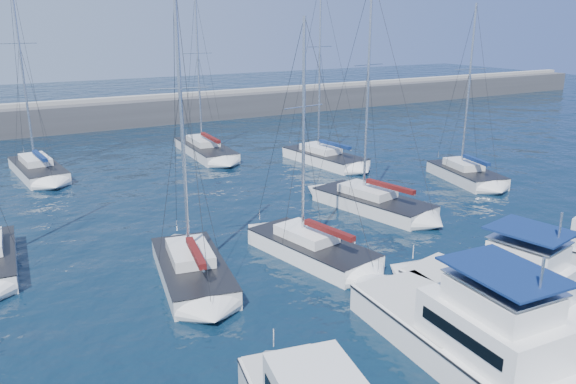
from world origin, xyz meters
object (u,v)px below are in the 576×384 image
sailboat_mid_b (192,269)px  sailboat_back_a (38,169)px  sailboat_mid_e (466,174)px  sailboat_back_b (205,149)px  motor_yacht_stbd_inner (503,294)px  motor_yacht_port_inner (475,339)px  sailboat_mid_c (312,249)px  sailboat_mid_d (372,202)px  sailboat_back_c (324,157)px

sailboat_mid_b → sailboat_back_a: size_ratio=0.87×
sailboat_mid_b → sailboat_mid_e: size_ratio=1.07×
sailboat_back_b → motor_yacht_stbd_inner: bearing=-88.2°
sailboat_mid_b → sailboat_back_b: sailboat_back_b is taller
motor_yacht_port_inner → motor_yacht_stbd_inner: 4.25m
motor_yacht_stbd_inner → motor_yacht_port_inner: bearing=-164.5°
sailboat_mid_e → sailboat_back_b: (-14.82, 18.84, -0.02)m
sailboat_mid_c → sailboat_mid_d: sailboat_mid_d is taller
motor_yacht_stbd_inner → sailboat_back_a: 37.95m
sailboat_back_b → sailboat_back_c: 11.66m
motor_yacht_port_inner → sailboat_mid_c: sailboat_mid_c is taller
sailboat_mid_c → sailboat_back_b: bearing=69.9°
sailboat_mid_e → sailboat_mid_d: bearing=-156.5°
motor_yacht_stbd_inner → sailboat_back_a: (-14.54, 35.04, -0.59)m
sailboat_back_a → motor_yacht_port_inner: bearing=-79.7°
sailboat_mid_e → sailboat_back_a: 35.01m
sailboat_mid_e → sailboat_back_b: bearing=140.7°
sailboat_mid_b → sailboat_mid_c: size_ratio=1.16×
sailboat_back_b → sailboat_back_c: bearing=-43.9°
sailboat_mid_d → sailboat_back_c: size_ratio=0.94×
motor_yacht_port_inner → sailboat_back_b: sailboat_back_b is taller
motor_yacht_stbd_inner → sailboat_back_b: sailboat_back_b is taller
sailboat_mid_c → sailboat_back_c: bearing=43.9°
motor_yacht_stbd_inner → sailboat_mid_c: 10.24m
motor_yacht_port_inner → sailboat_back_c: sailboat_back_c is taller
sailboat_back_b → sailboat_mid_b: bearing=-110.5°
motor_yacht_stbd_inner → sailboat_mid_c: bearing=99.9°
motor_yacht_port_inner → sailboat_mid_c: size_ratio=0.81×
sailboat_mid_b → motor_yacht_stbd_inner: bearing=-34.9°
motor_yacht_stbd_inner → sailboat_back_a: bearing=101.2°
motor_yacht_stbd_inner → sailboat_back_c: sailboat_back_c is taller
motor_yacht_port_inner → sailboat_back_a: sailboat_back_a is taller
motor_yacht_port_inner → sailboat_mid_e: size_ratio=0.75×
motor_yacht_stbd_inner → sailboat_mid_c: (-3.71, 9.52, -0.63)m
sailboat_mid_b → sailboat_mid_c: sailboat_mid_b is taller
sailboat_mid_e → motor_yacht_port_inner: bearing=-123.3°
sailboat_mid_c → sailboat_back_c: (12.10, 17.38, 0.03)m
sailboat_back_c → sailboat_back_b: bearing=126.4°
motor_yacht_port_inner → sailboat_back_b: bearing=87.2°
sailboat_mid_c → sailboat_back_b: 26.11m
sailboat_mid_c → sailboat_mid_b: bearing=163.4°
sailboat_back_a → sailboat_back_b: size_ratio=1.13×
sailboat_mid_c → sailboat_back_c: 21.18m
sailboat_back_a → motor_yacht_stbd_inner: bearing=-73.3°
sailboat_back_c → motor_yacht_port_inner: bearing=-120.3°
sailboat_mid_c → sailboat_back_b: (4.03, 25.80, -0.00)m
sailboat_mid_b → sailboat_back_c: (18.66, 16.76, 0.01)m
sailboat_mid_e → sailboat_back_b: sailboat_back_b is taller
motor_yacht_stbd_inner → sailboat_back_a: size_ratio=0.50×
motor_yacht_stbd_inner → sailboat_back_c: size_ratio=0.52×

